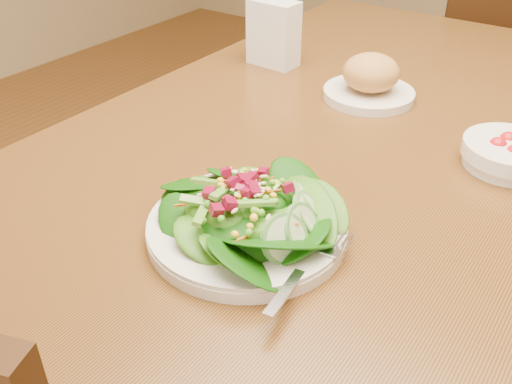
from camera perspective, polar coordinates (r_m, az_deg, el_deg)
dining_table at (r=1.05m, az=10.92°, el=1.65°), size 0.90×1.40×0.75m
chair_far at (r=2.05m, az=22.97°, el=11.06°), size 0.58×0.58×0.95m
salad_plate at (r=0.70m, az=-0.35°, el=-2.81°), size 0.26×0.25×0.07m
bread_plate at (r=1.10m, az=11.34°, el=10.84°), size 0.17×0.17×0.09m
tomato_bowl at (r=0.93m, az=24.01°, el=3.51°), size 0.14×0.14×0.05m
napkin_holder at (r=1.23m, az=1.77°, el=15.75°), size 0.11×0.06×0.13m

